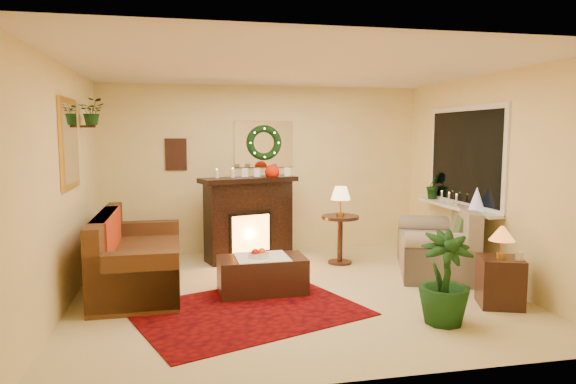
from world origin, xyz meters
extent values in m
plane|color=beige|center=(0.00, 0.00, 0.00)|extent=(5.00, 5.00, 0.00)
plane|color=white|center=(0.00, 0.00, 2.60)|extent=(5.00, 5.00, 0.00)
plane|color=#EFD88C|center=(0.00, 2.25, 1.30)|extent=(5.00, 5.00, 0.00)
plane|color=#EFD88C|center=(0.00, -2.25, 1.30)|extent=(5.00, 5.00, 0.00)
plane|color=#EFD88C|center=(-2.50, 0.00, 1.30)|extent=(4.50, 4.50, 0.00)
plane|color=#EFD88C|center=(2.50, 0.00, 1.30)|extent=(4.50, 4.50, 0.00)
cube|color=maroon|center=(-0.63, -0.55, 0.01)|extent=(2.70, 2.37, 0.01)
cube|color=brown|center=(-1.79, 0.56, 0.43)|extent=(0.95, 2.14, 0.92)
cube|color=red|center=(-1.82, 0.74, 0.46)|extent=(0.83, 1.36, 0.02)
cube|color=black|center=(-0.32, 1.68, 0.55)|extent=(1.32, 0.75, 1.16)
sphere|color=red|center=(0.03, 1.66, 1.30)|extent=(0.22, 0.22, 0.22)
cylinder|color=white|center=(-0.78, 1.63, 1.26)|extent=(0.06, 0.06, 0.17)
cylinder|color=beige|center=(-0.55, 1.66, 1.26)|extent=(0.06, 0.06, 0.19)
cube|color=white|center=(0.00, 2.23, 1.70)|extent=(0.92, 0.02, 0.72)
torus|color=#194719|center=(0.00, 2.19, 1.72)|extent=(0.55, 0.11, 0.55)
cube|color=#381E11|center=(-1.35, 2.23, 1.55)|extent=(0.32, 0.03, 0.48)
cube|color=gold|center=(-2.48, 0.30, 1.75)|extent=(0.03, 0.84, 1.00)
imported|color=#194719|center=(-2.34, 1.05, 1.97)|extent=(0.33, 0.28, 0.36)
cube|color=#877957|center=(2.06, 0.50, 0.42)|extent=(1.40, 1.78, 0.90)
cube|color=white|center=(2.48, 0.55, 1.55)|extent=(0.03, 1.86, 1.36)
cube|color=black|center=(2.47, 0.55, 1.55)|extent=(0.02, 1.70, 1.22)
cube|color=white|center=(2.38, 0.55, 0.87)|extent=(0.22, 1.86, 0.04)
cone|color=silver|center=(2.38, 0.06, 1.04)|extent=(0.20, 0.20, 0.31)
imported|color=#21631B|center=(2.41, 1.25, 1.08)|extent=(0.29, 0.23, 0.53)
cylinder|color=#513722|center=(0.94, 1.18, 0.33)|extent=(0.55, 0.55, 0.69)
cone|color=#FFE387|center=(0.93, 1.15, 0.88)|extent=(0.28, 0.28, 0.43)
cube|color=#4B2319|center=(2.08, -0.93, 0.27)|extent=(0.56, 0.56, 0.53)
cone|color=orange|center=(2.06, -0.96, 0.74)|extent=(0.27, 0.27, 0.40)
cube|color=black|center=(-0.37, 0.04, 0.21)|extent=(1.02, 0.58, 0.42)
cylinder|color=white|center=(-0.41, 0.03, 0.45)|extent=(0.24, 0.24, 0.06)
imported|color=#19371B|center=(1.22, -1.29, 0.45)|extent=(1.64, 1.64, 2.73)
camera|label=1|loc=(-1.26, -5.75, 1.86)|focal=32.00mm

